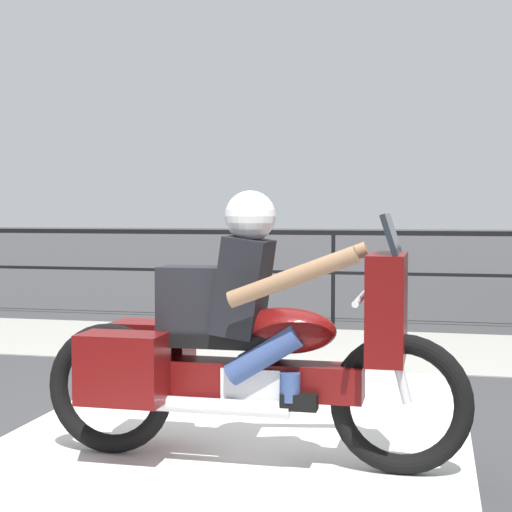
# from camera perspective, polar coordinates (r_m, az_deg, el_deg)

# --- Properties ---
(ground_plane) EXTENTS (120.00, 120.00, 0.00)m
(ground_plane) POSITION_cam_1_polar(r_m,az_deg,el_deg) (5.24, -1.78, -12.79)
(ground_plane) COLOR #38383A
(sidewalk_band) EXTENTS (44.00, 2.40, 0.01)m
(sidewalk_band) POSITION_cam_1_polar(r_m,az_deg,el_deg) (8.49, 4.13, -6.53)
(sidewalk_band) COLOR #99968E
(sidewalk_band) RESTS_ON ground
(crosswalk_band) EXTENTS (2.93, 6.00, 0.01)m
(crosswalk_band) POSITION_cam_1_polar(r_m,az_deg,el_deg) (5.04, -1.81, -13.40)
(crosswalk_band) COLOR silver
(crosswalk_band) RESTS_ON ground
(fence_railing) EXTENTS (36.00, 0.05, 1.21)m
(fence_railing) POSITION_cam_1_polar(r_m,az_deg,el_deg) (10.05, 5.64, 0.40)
(fence_railing) COLOR black
(fence_railing) RESTS_ON ground
(motorcycle) EXTENTS (2.49, 0.76, 1.57)m
(motorcycle) POSITION_cam_1_polar(r_m,az_deg,el_deg) (4.50, -0.80, -6.36)
(motorcycle) COLOR black
(motorcycle) RESTS_ON ground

